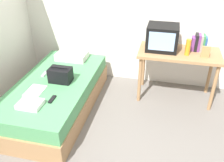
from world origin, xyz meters
name	(u,v)px	position (x,y,z in m)	size (l,w,h in m)	color
wall_back	(142,4)	(0.00, 2.00, 1.30)	(5.20, 0.10, 2.60)	silver
bed	(56,95)	(-1.03, 0.84, 0.23)	(1.00, 2.00, 0.46)	#9E754C
desk	(179,58)	(0.63, 1.54, 0.67)	(1.16, 0.60, 0.77)	#9E754C
tv	(162,38)	(0.36, 1.57, 0.95)	(0.44, 0.39, 0.36)	black
water_bottle	(188,47)	(0.72, 1.45, 0.88)	(0.07, 0.07, 0.23)	orange
book_row	(199,43)	(0.89, 1.66, 0.88)	(0.21, 0.16, 0.24)	#7A3D89
picture_frame	(206,52)	(0.96, 1.42, 0.85)	(0.11, 0.02, 0.16)	#B27F4C
pillow	(72,56)	(-1.05, 1.57, 0.51)	(0.48, 0.33, 0.10)	silver
handbag	(60,75)	(-0.94, 0.85, 0.56)	(0.30, 0.20, 0.22)	black
magazine	(35,91)	(-1.17, 0.54, 0.47)	(0.21, 0.29, 0.01)	white
remote_dark	(52,99)	(-0.86, 0.40, 0.47)	(0.04, 0.16, 0.02)	black
remote_silver	(45,74)	(-1.24, 0.96, 0.47)	(0.04, 0.14, 0.02)	#B7B7BC
folded_towel	(30,104)	(-1.06, 0.23, 0.49)	(0.28, 0.22, 0.06)	white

